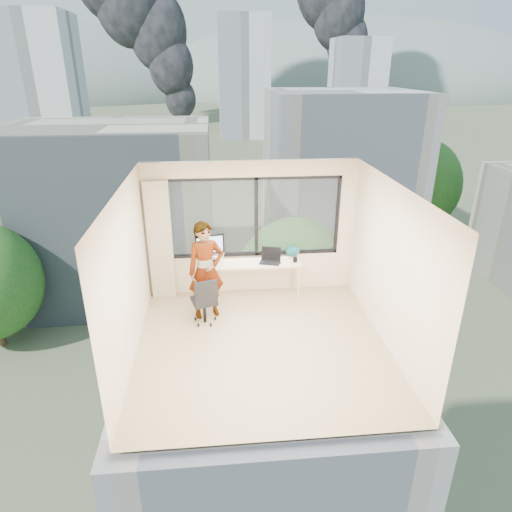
{
  "coord_description": "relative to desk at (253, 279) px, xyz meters",
  "views": [
    {
      "loc": [
        -0.67,
        -6.0,
        4.18
      ],
      "look_at": [
        0.0,
        1.0,
        1.15
      ],
      "focal_mm": 31.18,
      "sensor_mm": 36.0,
      "label": 1
    }
  ],
  "objects": [
    {
      "name": "far_tower_a",
      "position": [
        -35.0,
        93.34,
        -0.38
      ],
      "size": [
        14.0,
        14.0,
        28.0
      ],
      "primitive_type": "cube",
      "color": "silver",
      "rests_on": "exterior_ground"
    },
    {
      "name": "tree_b",
      "position": [
        4.0,
        16.34,
        -9.88
      ],
      "size": [
        7.6,
        7.6,
        9.0
      ],
      "primitive_type": null,
      "color": "#254F1A",
      "rests_on": "exterior_ground"
    },
    {
      "name": "wall_right",
      "position": [
        2.0,
        -1.66,
        0.93
      ],
      "size": [
        0.01,
        4.0,
        2.6
      ],
      "primitive_type": "cube",
      "color": "beige",
      "rests_on": "ground"
    },
    {
      "name": "cellphone",
      "position": [
        0.47,
        -0.12,
        0.38
      ],
      "size": [
        0.11,
        0.06,
        0.01
      ],
      "primitive_type": "cube",
      "rotation": [
        0.0,
        0.0,
        0.09
      ],
      "color": "black",
      "rests_on": "desk"
    },
    {
      "name": "far_tower_c",
      "position": [
        45.0,
        138.34,
        -1.38
      ],
      "size": [
        15.0,
        15.0,
        26.0
      ],
      "primitive_type": "cube",
      "color": "silver",
      "rests_on": "exterior_ground"
    },
    {
      "name": "tree_c",
      "position": [
        22.0,
        38.34,
        -9.38
      ],
      "size": [
        8.4,
        8.4,
        10.0
      ],
      "primitive_type": null,
      "color": "#254F1A",
      "rests_on": "exterior_ground"
    },
    {
      "name": "chair",
      "position": [
        -0.92,
        -0.85,
        0.08
      ],
      "size": [
        0.57,
        0.57,
        0.9
      ],
      "primitive_type": null,
      "rotation": [
        0.0,
        0.0,
        0.27
      ],
      "color": "black",
      "rests_on": "floor"
    },
    {
      "name": "curtain",
      "position": [
        -1.72,
        0.22,
        0.77
      ],
      "size": [
        0.45,
        0.14,
        2.3
      ],
      "primitive_type": "cube",
      "color": "beige",
      "rests_on": "floor"
    },
    {
      "name": "desk",
      "position": [
        0.0,
        0.0,
        0.0
      ],
      "size": [
        1.8,
        0.6,
        0.75
      ],
      "primitive_type": "cube",
      "color": "beige",
      "rests_on": "floor"
    },
    {
      "name": "window_wall",
      "position": [
        0.05,
        0.34,
        1.15
      ],
      "size": [
        3.3,
        0.16,
        1.55
      ],
      "primitive_type": null,
      "color": "black",
      "rests_on": "ground"
    },
    {
      "name": "person",
      "position": [
        -0.87,
        -0.59,
        0.51
      ],
      "size": [
        0.73,
        0.58,
        1.76
      ],
      "primitive_type": "imported",
      "rotation": [
        0.0,
        0.0,
        0.27
      ],
      "color": "#2D2D33",
      "rests_on": "floor"
    },
    {
      "name": "near_bldg_b",
      "position": [
        12.0,
        36.34,
        -6.38
      ],
      "size": [
        14.0,
        13.0,
        16.0
      ],
      "primitive_type": "cube",
      "color": "silver",
      "rests_on": "exterior_ground"
    },
    {
      "name": "game_console",
      "position": [
        -0.71,
        0.26,
        0.41
      ],
      "size": [
        0.39,
        0.36,
        0.08
      ],
      "primitive_type": "cube",
      "rotation": [
        0.0,
        0.0,
        -0.38
      ],
      "color": "white",
      "rests_on": "desk"
    },
    {
      "name": "wall_left",
      "position": [
        -2.0,
        -1.66,
        0.93
      ],
      "size": [
        0.01,
        4.0,
        2.6
      ],
      "primitive_type": "cube",
      "color": "beige",
      "rests_on": "ground"
    },
    {
      "name": "near_bldg_a",
      "position": [
        -9.0,
        28.34,
        -7.38
      ],
      "size": [
        16.0,
        12.0,
        14.0
      ],
      "primitive_type": "cube",
      "color": "beige",
      "rests_on": "exterior_ground"
    },
    {
      "name": "hill_a",
      "position": [
        -120.0,
        318.34,
        -14.38
      ],
      "size": [
        288.0,
        216.0,
        90.0
      ],
      "primitive_type": "ellipsoid",
      "color": "slate",
      "rests_on": "exterior_ground"
    },
    {
      "name": "exterior_ground",
      "position": [
        0.0,
        118.34,
        -14.38
      ],
      "size": [
        400.0,
        400.0,
        0.04
      ],
      "primitive_type": "cube",
      "color": "#515B3D",
      "rests_on": "ground"
    },
    {
      "name": "pen_cup",
      "position": [
        0.8,
        -0.08,
        0.43
      ],
      "size": [
        0.11,
        0.11,
        0.11
      ],
      "primitive_type": "cylinder",
      "rotation": [
        0.0,
        0.0,
        -0.33
      ],
      "color": "black",
      "rests_on": "desk"
    },
    {
      "name": "floor",
      "position": [
        0.0,
        -1.66,
        -0.38
      ],
      "size": [
        4.0,
        4.0,
        0.01
      ],
      "primitive_type": "cube",
      "color": "tan",
      "rests_on": "ground"
    },
    {
      "name": "ceiling",
      "position": [
        0.0,
        -1.66,
        2.23
      ],
      "size": [
        4.0,
        4.0,
        0.01
      ],
      "primitive_type": "cube",
      "color": "white",
      "rests_on": "ground"
    },
    {
      "name": "hill_b",
      "position": [
        100.0,
        318.34,
        -14.38
      ],
      "size": [
        300.0,
        220.0,
        96.0
      ],
      "primitive_type": "ellipsoid",
      "color": "slate",
      "rests_on": "exterior_ground"
    },
    {
      "name": "far_tower_d",
      "position": [
        -60.0,
        148.34,
        -3.38
      ],
      "size": [
        16.0,
        14.0,
        22.0
      ],
      "primitive_type": "cube",
      "color": "silver",
      "rests_on": "exterior_ground"
    },
    {
      "name": "far_tower_b",
      "position": [
        8.0,
        118.34,
        0.62
      ],
      "size": [
        13.0,
        13.0,
        30.0
      ],
      "primitive_type": "cube",
      "color": "silver",
      "rests_on": "exterior_ground"
    },
    {
      "name": "laptop",
      "position": [
        0.32,
        -0.07,
        0.5
      ],
      "size": [
        0.47,
        0.48,
        0.24
      ],
      "primitive_type": null,
      "rotation": [
        0.0,
        0.0,
        -0.28
      ],
      "color": "black",
      "rests_on": "desk"
    },
    {
      "name": "monitor",
      "position": [
        -0.8,
        0.08,
        0.65
      ],
      "size": [
        0.56,
        0.22,
        0.55
      ],
      "primitive_type": null,
      "rotation": [
        0.0,
        0.0,
        0.19
      ],
      "color": "black",
      "rests_on": "desk"
    },
    {
      "name": "handbag",
      "position": [
        0.8,
        0.19,
        0.48
      ],
      "size": [
        0.28,
        0.15,
        0.21
      ],
      "primitive_type": "ellipsoid",
      "rotation": [
        0.0,
        0.0,
        0.04
      ],
      "color": "#0D4B51",
      "rests_on": "desk"
    },
    {
      "name": "wall_front",
      "position": [
        0.0,
        -3.66,
        0.93
      ],
      "size": [
        4.0,
        0.01,
        2.6
      ],
      "primitive_type": "cube",
      "color": "beige",
      "rests_on": "ground"
    }
  ]
}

